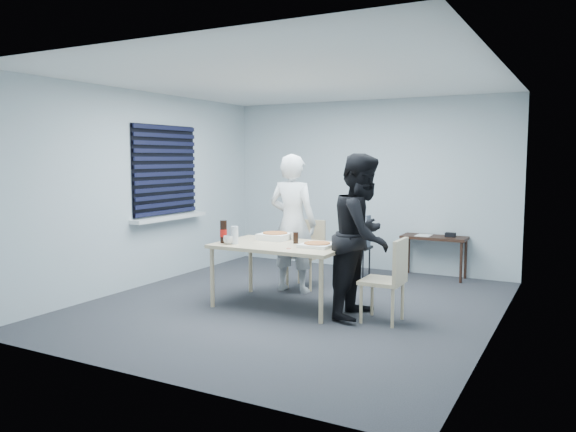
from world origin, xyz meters
The scene contains 19 objects.
room centered at (-2.20, 0.40, 1.44)m, with size 5.00×5.00×5.00m.
dining_table centered at (-0.08, -0.10, 0.67)m, with size 1.50×0.95×0.73m.
chair_far centered at (-0.28, 0.95, 0.51)m, with size 0.42×0.42×0.89m.
chair_right centered at (1.23, -0.15, 0.51)m, with size 0.42×0.42×0.89m.
person_white centered at (-0.32, 0.61, 0.89)m, with size 0.65×0.42×1.77m, color silver.
person_black centered at (0.88, -0.05, 0.89)m, with size 0.86×0.47×1.77m, color black.
side_table centered at (1.09, 2.28, 0.53)m, with size 0.91×0.40×0.61m.
stool centered at (0.16, 1.69, 0.36)m, with size 0.34×0.34×0.47m.
backpack centered at (0.16, 1.67, 0.69)m, with size 0.32×0.23×0.45m.
pizza_box_a centered at (-0.33, 0.17, 0.77)m, with size 0.35×0.35×0.09m.
pizza_box_b centered at (0.36, -0.11, 0.75)m, with size 0.34×0.34×0.05m.
mug_a centered at (-0.63, -0.40, 0.78)m, with size 0.12×0.12×0.10m, color silver.
mug_b centered at (-0.10, 0.23, 0.78)m, with size 0.10×0.10×0.09m, color silver.
cola_glass centered at (0.04, 0.01, 0.80)m, with size 0.06×0.06×0.13m, color black.
soda_bottle centered at (-0.73, -0.34, 0.86)m, with size 0.08×0.08×0.26m.
plastic_cups centered at (-0.57, -0.36, 0.84)m, with size 0.09×0.09×0.21m, color silver.
rubber_band centered at (0.14, -0.36, 0.73)m, with size 0.06×0.06×0.00m, color red.
papers centered at (0.94, 2.27, 0.61)m, with size 0.20×0.28×0.00m, color white.
black_box centered at (1.31, 2.30, 0.64)m, with size 0.14×0.10×0.06m, color black.
Camera 1 is at (3.00, -5.72, 1.73)m, focal length 35.00 mm.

